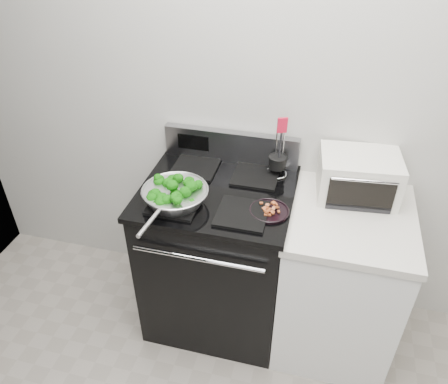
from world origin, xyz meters
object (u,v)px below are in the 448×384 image
(gas_range, at_px, (218,255))
(bacon_plate, at_px, (269,209))
(toaster_oven, at_px, (358,176))
(skillet, at_px, (175,195))
(utensil_holder, at_px, (277,165))

(gas_range, relative_size, bacon_plate, 5.86)
(gas_range, relative_size, toaster_oven, 2.69)
(skillet, distance_m, utensil_holder, 0.59)
(gas_range, bearing_deg, utensil_holder, 38.01)
(skillet, bearing_deg, utensil_holder, 47.05)
(utensil_holder, bearing_deg, gas_range, -163.69)
(skillet, xyz_separation_m, bacon_plate, (0.46, 0.05, -0.03))
(bacon_plate, height_order, toaster_oven, toaster_oven)
(gas_range, bearing_deg, bacon_plate, -22.40)
(utensil_holder, relative_size, toaster_oven, 0.82)
(bacon_plate, bearing_deg, utensil_holder, 92.61)
(bacon_plate, xyz_separation_m, utensil_holder, (-0.02, 0.34, 0.05))
(gas_range, relative_size, utensil_holder, 3.28)
(gas_range, bearing_deg, toaster_oven, 14.48)
(skillet, bearing_deg, toaster_oven, 28.22)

